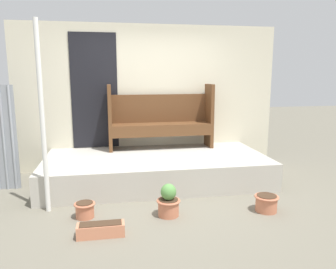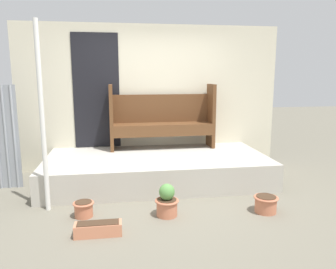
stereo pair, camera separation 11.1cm
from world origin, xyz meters
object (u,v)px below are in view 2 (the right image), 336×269
support_post (42,119)px  planter_box_rect (98,229)px  flower_pot_middle (167,202)px  flower_pot_right (266,203)px  flower_pot_left (84,208)px  bench (162,117)px

support_post → planter_box_rect: (0.68, -0.80, -1.12)m
flower_pot_middle → planter_box_rect: bearing=-154.7°
flower_pot_middle → flower_pot_right: flower_pot_middle is taller
flower_pot_left → flower_pot_middle: bearing=-7.1°
support_post → flower_pot_left: size_ratio=9.19×
flower_pot_left → planter_box_rect: 0.55m
bench → planter_box_rect: 2.70m
support_post → bench: size_ratio=1.29×
bench → flower_pot_left: (-1.22, -1.82, -0.87)m
flower_pot_left → planter_box_rect: size_ratio=0.51×
bench → flower_pot_middle: (-0.21, -1.95, -0.80)m
flower_pot_middle → bench: bearing=84.0°
flower_pot_middle → flower_pot_right: 1.26m
flower_pot_left → planter_box_rect: bearing=-68.3°
planter_box_rect → support_post: bearing=130.5°
support_post → flower_pot_right: 2.99m
bench → flower_pot_left: 2.36m
flower_pot_right → planter_box_rect: size_ratio=0.61×
flower_pot_middle → planter_box_rect: flower_pot_middle is taller
flower_pot_middle → flower_pot_left: bearing=172.9°
planter_box_rect → flower_pot_middle: bearing=25.3°
support_post → flower_pot_middle: support_post is taller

